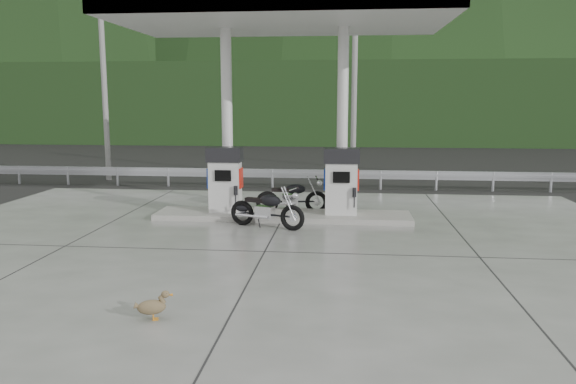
# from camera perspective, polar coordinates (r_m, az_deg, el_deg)

# --- Properties ---
(ground) EXTENTS (160.00, 160.00, 0.00)m
(ground) POSITION_cam_1_polar(r_m,az_deg,el_deg) (13.10, -1.76, -5.00)
(ground) COLOR black
(ground) RESTS_ON ground
(forecourt_apron) EXTENTS (18.00, 14.00, 0.02)m
(forecourt_apron) POSITION_cam_1_polar(r_m,az_deg,el_deg) (13.09, -1.76, -4.96)
(forecourt_apron) COLOR slate
(forecourt_apron) RESTS_ON ground
(pump_island) EXTENTS (7.00, 1.40, 0.15)m
(pump_island) POSITION_cam_1_polar(r_m,az_deg,el_deg) (15.49, -0.54, -2.40)
(pump_island) COLOR gray
(pump_island) RESTS_ON forecourt_apron
(gas_pump_left) EXTENTS (0.95, 0.55, 1.80)m
(gas_pump_left) POSITION_cam_1_polar(r_m,az_deg,el_deg) (15.58, -6.41, 1.25)
(gas_pump_left) COLOR silver
(gas_pump_left) RESTS_ON pump_island
(gas_pump_right) EXTENTS (0.95, 0.55, 1.80)m
(gas_pump_right) POSITION_cam_1_polar(r_m,az_deg,el_deg) (15.23, 5.44, 1.08)
(gas_pump_right) COLOR silver
(gas_pump_right) RESTS_ON pump_island
(canopy_column_left) EXTENTS (0.30, 0.30, 5.00)m
(canopy_column_left) POSITION_cam_1_polar(r_m,az_deg,el_deg) (15.83, -6.21, 7.20)
(canopy_column_left) COLOR silver
(canopy_column_left) RESTS_ON pump_island
(canopy_column_right) EXTENTS (0.30, 0.30, 5.00)m
(canopy_column_right) POSITION_cam_1_polar(r_m,az_deg,el_deg) (15.49, 5.55, 7.16)
(canopy_column_right) COLOR silver
(canopy_column_right) RESTS_ON pump_island
(canopy_roof) EXTENTS (8.50, 5.00, 0.40)m
(canopy_roof) POSITION_cam_1_polar(r_m,az_deg,el_deg) (15.32, -0.57, 17.31)
(canopy_roof) COLOR silver
(canopy_roof) RESTS_ON canopy_column_left
(guardrail) EXTENTS (26.00, 0.16, 1.42)m
(guardrail) POSITION_cam_1_polar(r_m,az_deg,el_deg) (20.80, 1.13, 2.32)
(guardrail) COLOR #AFB2B8
(guardrail) RESTS_ON ground
(road) EXTENTS (60.00, 7.00, 0.01)m
(road) POSITION_cam_1_polar(r_m,az_deg,el_deg) (24.35, 1.80, 1.66)
(road) COLOR black
(road) RESTS_ON ground
(utility_pole_a) EXTENTS (0.22, 0.22, 8.00)m
(utility_pole_a) POSITION_cam_1_polar(r_m,az_deg,el_deg) (24.12, -18.18, 10.65)
(utility_pole_a) COLOR gray
(utility_pole_a) RESTS_ON ground
(utility_pole_b) EXTENTS (0.22, 0.22, 8.00)m
(utility_pole_b) POSITION_cam_1_polar(r_m,az_deg,el_deg) (22.10, 6.76, 11.21)
(utility_pole_b) COLOR gray
(utility_pole_b) RESTS_ON ground
(tree_band) EXTENTS (80.00, 6.00, 6.00)m
(tree_band) POSITION_cam_1_polar(r_m,az_deg,el_deg) (42.61, 3.59, 8.95)
(tree_band) COLOR black
(tree_band) RESTS_ON ground
(forested_hills) EXTENTS (100.00, 40.00, 140.00)m
(forested_hills) POSITION_cam_1_polar(r_m,az_deg,el_deg) (72.67, 4.51, 6.70)
(forested_hills) COLOR black
(forested_hills) RESTS_ON ground
(motorcycle_left) EXTENTS (2.05, 1.25, 0.93)m
(motorcycle_left) POSITION_cam_1_polar(r_m,az_deg,el_deg) (14.28, -2.17, -1.82)
(motorcycle_left) COLOR black
(motorcycle_left) RESTS_ON forecourt_apron
(motorcycle_right) EXTENTS (1.98, 0.83, 0.91)m
(motorcycle_right) POSITION_cam_1_polar(r_m,az_deg,el_deg) (16.14, 0.39, -0.55)
(motorcycle_right) COLOR black
(motorcycle_right) RESTS_ON forecourt_apron
(duck) EXTENTS (0.53, 0.30, 0.37)m
(duck) POSITION_cam_1_polar(r_m,az_deg,el_deg) (8.70, -13.70, -11.33)
(duck) COLOR brown
(duck) RESTS_ON forecourt_apron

